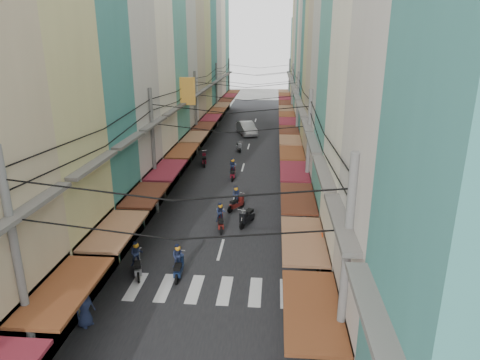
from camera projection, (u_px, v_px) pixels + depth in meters
The scene contains 15 objects.
ground at pixel (225, 234), 25.37m from camera, with size 160.00×160.00×0.00m, color slate.
road at pixel (247, 151), 44.31m from camera, with size 10.00×80.00×0.02m, color black.
sidewalk_left at pixel (186, 150), 44.81m from camera, with size 3.00×80.00×0.06m, color gray.
sidewalk_right at pixel (311, 152), 43.79m from camera, with size 3.00×80.00×0.06m, color gray.
crosswalk at pixel (210, 290), 19.68m from camera, with size 7.55×2.40×0.01m.
building_row_left at pixel (158, 54), 38.63m from camera, with size 7.80×67.67×23.70m.
building_row_right at pixel (335, 59), 37.39m from camera, with size 7.80×68.98×22.59m.
utility_poles at pixel (244, 92), 37.53m from camera, with size 10.20×66.13×8.20m.
white_car at pixel (247, 135), 52.11m from camera, with size 5.49×2.15×1.94m, color silver.
bicycle at pixel (324, 225), 26.67m from camera, with size 0.58×1.54×1.06m, color black.
moving_scooters at pixel (214, 202), 28.84m from camera, with size 5.37×26.70×1.81m.
parked_scooters at pixel (313, 261), 21.35m from camera, with size 12.97×14.54×0.99m.
pedestrians at pixel (155, 211), 26.18m from camera, with size 12.77×22.54×2.15m.
market_umbrella at pixel (381, 264), 17.22m from camera, with size 2.54×2.54×2.68m.
traffic_sign at pixel (321, 251), 18.42m from camera, with size 0.10×0.69×3.15m.
Camera 1 is at (2.80, -22.95, 10.95)m, focal length 32.00 mm.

